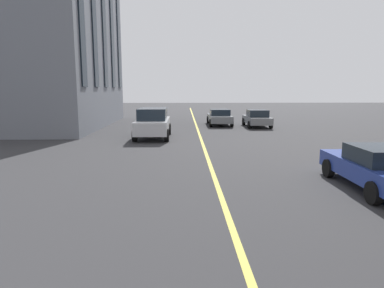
{
  "coord_description": "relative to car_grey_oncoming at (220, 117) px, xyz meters",
  "views": [
    {
      "loc": [
        4.89,
        1.08,
        3.11
      ],
      "look_at": [
        15.25,
        0.82,
        1.42
      ],
      "focal_mm": 32.02,
      "sensor_mm": 36.0,
      "label": 1
    }
  ],
  "objects": [
    {
      "name": "lane_centre_line",
      "position": [
        -13.94,
        1.99,
        -0.7
      ],
      "size": [
        80.0,
        0.16,
        0.01
      ],
      "color": "#D8C64C",
      "rests_on": "ground_plane"
    },
    {
      "name": "car_grey_oncoming",
      "position": [
        0.0,
        0.0,
        0.0
      ],
      "size": [
        4.4,
        1.95,
        1.37
      ],
      "color": "slate",
      "rests_on": "ground_plane"
    },
    {
      "name": "car_silver_near",
      "position": [
        -7.5,
        5.01,
        0.27
      ],
      "size": [
        4.7,
        2.14,
        1.88
      ],
      "color": "#B7BABF",
      "rests_on": "ground_plane"
    },
    {
      "name": "car_grey_far",
      "position": [
        -1.42,
        -2.91,
        -0.0
      ],
      "size": [
        3.9,
        1.89,
        1.4
      ],
      "color": "slate",
      "rests_on": "ground_plane"
    },
    {
      "name": "car_blue_trailing",
      "position": [
        -18.9,
        -2.91,
        0.0
      ],
      "size": [
        4.4,
        1.95,
        1.37
      ],
      "color": "navy",
      "rests_on": "ground_plane"
    }
  ]
}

